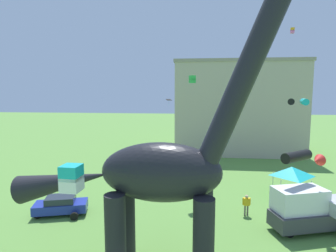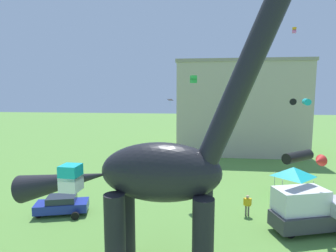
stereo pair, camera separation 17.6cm
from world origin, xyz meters
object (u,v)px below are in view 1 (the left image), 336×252
person_vendor_side (246,203)px  kite_mid_right (301,102)px  parked_box_truck (308,209)px  kite_high_right (71,178)px  kite_near_high (292,30)px  parked_sedan_left (61,205)px  dinosaur_sculpture (160,172)px  festival_canopy_tent (292,171)px  kite_mid_center (192,79)px  kite_mid_left (169,100)px  kite_apex (301,157)px

person_vendor_side → kite_mid_right: kite_mid_right is taller
parked_box_truck → kite_high_right: size_ratio=5.03×
kite_near_high → kite_mid_right: 7.82m
kite_high_right → parked_sedan_left: bearing=120.7°
dinosaur_sculpture → festival_canopy_tent: (11.03, 12.64, -3.25)m
parked_box_truck → kite_high_right: 16.88m
festival_canopy_tent → parked_sedan_left: bearing=-163.1°
festival_canopy_tent → kite_mid_right: 8.20m
kite_near_high → kite_mid_center: (-9.51, -1.56, -4.65)m
kite_mid_right → kite_mid_center: bearing=-159.3°
parked_sedan_left → parked_box_truck: size_ratio=0.76×
kite_mid_center → parked_box_truck: bearing=-38.7°
dinosaur_sculpture → kite_mid_left: 18.66m
parked_box_truck → kite_mid_left: size_ratio=7.18×
parked_sedan_left → kite_near_high: 26.40m
kite_near_high → kite_mid_left: kite_near_high is taller
festival_canopy_tent → kite_apex: bearing=-103.0°
dinosaur_sculpture → kite_high_right: 4.69m
kite_high_right → parked_box_truck: bearing=32.5°
kite_mid_left → kite_mid_right: 14.65m
parked_box_truck → kite_mid_center: kite_mid_center is taller
kite_mid_left → kite_mid_center: bearing=-62.7°
kite_near_high → kite_mid_left: size_ratio=0.62×
kite_apex → kite_mid_left: (-11.11, 11.70, 3.88)m
kite_high_right → kite_near_high: bearing=49.9°
kite_apex → kite_mid_right: kite_mid_right is taller
festival_canopy_tent → kite_mid_center: 13.04m
kite_high_right → kite_near_high: (14.53, 17.24, 9.73)m
parked_box_truck → kite_near_high: 16.69m
dinosaur_sculpture → festival_canopy_tent: 17.09m
parked_box_truck → person_vendor_side: (-4.02, 2.16, -0.58)m
kite_apex → kite_near_high: size_ratio=5.76×
kite_mid_center → kite_mid_left: (-2.88, 5.57, -2.14)m
kite_mid_left → kite_mid_right: bearing=-4.4°
kite_near_high → festival_canopy_tent: bearing=-86.0°
parked_sedan_left → kite_mid_center: kite_mid_center is taller
parked_box_truck → kite_mid_left: 18.63m
festival_canopy_tent → kite_mid_center: kite_mid_center is taller
kite_mid_center → kite_mid_right: size_ratio=0.28×
parked_sedan_left → kite_mid_right: bearing=9.7°
kite_apex → kite_mid_right: bearing=71.7°
parked_sedan_left → parked_box_truck: parked_box_truck is taller
festival_canopy_tent → kite_mid_right: bearing=65.1°
dinosaur_sculpture → kite_apex: 11.68m
dinosaur_sculpture → parked_box_truck: 12.34m
kite_apex → kite_mid_right: 11.75m
person_vendor_side → kite_mid_center: bearing=-38.4°
kite_high_right → kite_near_high: 24.55m
kite_near_high → person_vendor_side: bearing=-127.5°
person_vendor_side → kite_near_high: bearing=-120.1°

